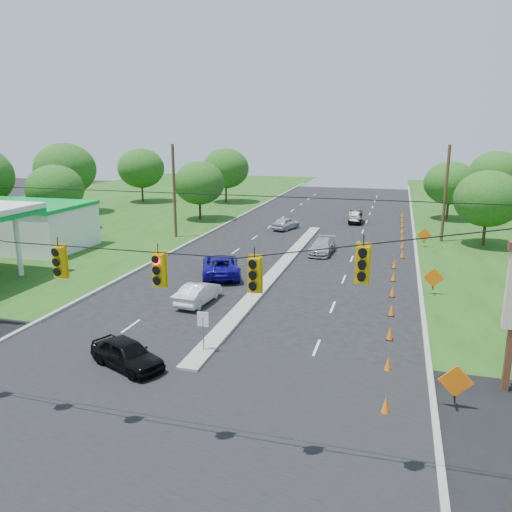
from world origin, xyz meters
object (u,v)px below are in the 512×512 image
(gas_station, at_px, (6,223))
(black_sedan, at_px, (127,354))
(blue_pickup, at_px, (221,265))
(white_sedan, at_px, (199,293))

(gas_station, bearing_deg, black_sedan, -38.26)
(black_sedan, relative_size, blue_pickup, 0.70)
(gas_station, distance_m, blue_pickup, 20.13)
(white_sedan, relative_size, blue_pickup, 0.70)
(gas_station, xyz_separation_m, black_sedan, (20.95, -16.53, -1.92))
(gas_station, bearing_deg, blue_pickup, -4.98)
(gas_station, relative_size, blue_pickup, 3.56)
(black_sedan, height_order, blue_pickup, blue_pickup)
(gas_station, distance_m, white_sedan, 22.19)
(gas_station, relative_size, black_sedan, 5.12)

